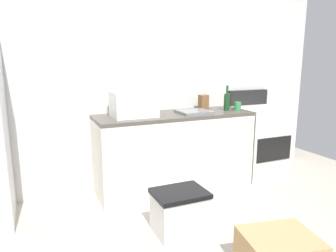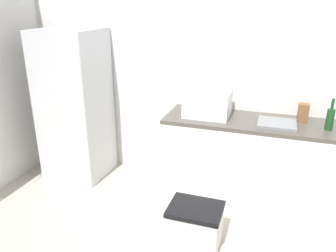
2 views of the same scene
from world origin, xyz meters
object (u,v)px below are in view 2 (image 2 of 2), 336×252
(microwave, at_px, (207,103))
(knife_block, at_px, (303,113))
(refrigerator, at_px, (75,105))
(wine_bottle, at_px, (330,119))
(storage_bin, at_px, (195,225))

(microwave, height_order, knife_block, microwave)
(refrigerator, xyz_separation_m, wine_bottle, (2.73, 0.01, 0.14))
(refrigerator, height_order, storage_bin, refrigerator)
(wine_bottle, xyz_separation_m, storage_bin, (-1.04, -0.87, -0.82))
(wine_bottle, height_order, knife_block, wine_bottle)
(refrigerator, xyz_separation_m, storage_bin, (1.69, -0.85, -0.68))
(storage_bin, bearing_deg, knife_block, 51.62)
(microwave, relative_size, wine_bottle, 1.53)
(microwave, xyz_separation_m, wine_bottle, (1.16, -0.03, -0.03))
(refrigerator, xyz_separation_m, microwave, (1.57, 0.04, 0.16))
(wine_bottle, bearing_deg, storage_bin, -140.36)
(microwave, distance_m, knife_block, 0.95)
(knife_block, bearing_deg, wine_bottle, -37.18)
(wine_bottle, distance_m, knife_block, 0.28)
(microwave, bearing_deg, knife_block, 8.42)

